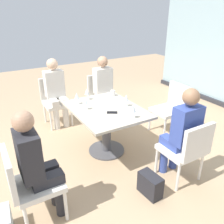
# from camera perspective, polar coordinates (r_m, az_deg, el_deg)

# --- Properties ---
(ground_plane) EXTENTS (12.00, 12.00, 0.00)m
(ground_plane) POSITION_cam_1_polar(r_m,az_deg,el_deg) (3.82, -1.31, -9.24)
(ground_plane) COLOR tan
(dining_table_main) EXTENTS (1.20, 0.94, 0.73)m
(dining_table_main) POSITION_cam_1_polar(r_m,az_deg,el_deg) (3.54, -1.40, -1.85)
(dining_table_main) COLOR #BCB29E
(dining_table_main) RESTS_ON ground_plane
(chair_far_right) EXTENTS (0.50, 0.46, 0.87)m
(chair_far_right) POSITION_cam_1_polar(r_m,az_deg,el_deg) (3.10, 17.54, -8.35)
(chair_far_right) COLOR silver
(chair_far_right) RESTS_ON ground_plane
(chair_front_right) EXTENTS (0.46, 0.50, 0.87)m
(chair_front_right) POSITION_cam_1_polar(r_m,az_deg,el_deg) (2.61, -19.56, -15.51)
(chair_front_right) COLOR silver
(chair_front_right) RESTS_ON ground_plane
(chair_side_end) EXTENTS (0.50, 0.46, 0.87)m
(chair_side_end) POSITION_cam_1_polar(r_m,az_deg,el_deg) (4.63, -13.56, 3.23)
(chair_side_end) COLOR silver
(chair_side_end) RESTS_ON ground_plane
(chair_far_left) EXTENTS (0.50, 0.46, 0.87)m
(chair_far_left) POSITION_cam_1_polar(r_m,az_deg,el_deg) (4.69, -2.44, 4.21)
(chair_far_left) COLOR silver
(chair_far_left) RESTS_ON ground_plane
(chair_near_window) EXTENTS (0.46, 0.51, 0.87)m
(chair_near_window) POSITION_cam_1_polar(r_m,az_deg,el_deg) (4.29, 14.10, 1.50)
(chair_near_window) COLOR silver
(chair_near_window) RESTS_ON ground_plane
(person_far_right) EXTENTS (0.39, 0.34, 1.26)m
(person_far_right) POSITION_cam_1_polar(r_m,az_deg,el_deg) (3.06, 16.54, -4.23)
(person_far_right) COLOR #384C9E
(person_far_right) RESTS_ON ground_plane
(person_front_right) EXTENTS (0.34, 0.39, 1.26)m
(person_front_right) POSITION_cam_1_polar(r_m,az_deg,el_deg) (2.50, -17.75, -11.30)
(person_front_right) COLOR #28282D
(person_front_right) RESTS_ON ground_plane
(person_side_end) EXTENTS (0.39, 0.34, 1.26)m
(person_side_end) POSITION_cam_1_polar(r_m,az_deg,el_deg) (4.46, -13.39, 5.24)
(person_side_end) COLOR silver
(person_side_end) RESTS_ON ground_plane
(person_far_left) EXTENTS (0.39, 0.34, 1.26)m
(person_far_left) POSITION_cam_1_polar(r_m,az_deg,el_deg) (4.53, -1.84, 6.21)
(person_far_left) COLOR silver
(person_far_left) RESTS_ON ground_plane
(wine_glass_0) EXTENTS (0.07, 0.07, 0.18)m
(wine_glass_0) POSITION_cam_1_polar(r_m,az_deg,el_deg) (3.40, -6.50, 2.65)
(wine_glass_0) COLOR silver
(wine_glass_0) RESTS_ON dining_table_main
(wine_glass_1) EXTENTS (0.07, 0.07, 0.18)m
(wine_glass_1) POSITION_cam_1_polar(r_m,az_deg,el_deg) (3.50, 3.41, 3.41)
(wine_glass_1) COLOR silver
(wine_glass_1) RESTS_ON dining_table_main
(wine_glass_2) EXTENTS (0.07, 0.07, 0.18)m
(wine_glass_2) POSITION_cam_1_polar(r_m,az_deg,el_deg) (3.77, -6.08, 4.84)
(wine_glass_2) COLOR silver
(wine_glass_2) RESTS_ON dining_table_main
(wine_glass_3) EXTENTS (0.07, 0.07, 0.18)m
(wine_glass_3) POSITION_cam_1_polar(r_m,az_deg,el_deg) (3.13, 5.13, 0.74)
(wine_glass_3) COLOR silver
(wine_glass_3) RESTS_ON dining_table_main
(wine_glass_4) EXTENTS (0.07, 0.07, 0.18)m
(wine_glass_4) POSITION_cam_1_polar(r_m,az_deg,el_deg) (3.61, -8.48, 3.83)
(wine_glass_4) COLOR silver
(wine_glass_4) RESTS_ON dining_table_main
(coffee_cup) EXTENTS (0.08, 0.08, 0.09)m
(coffee_cup) POSITION_cam_1_polar(r_m,az_deg,el_deg) (3.94, 0.21, 4.55)
(coffee_cup) COLOR white
(coffee_cup) RESTS_ON dining_table_main
(cell_phone_on_table) EXTENTS (0.14, 0.16, 0.01)m
(cell_phone_on_table) POSITION_cam_1_polar(r_m,az_deg,el_deg) (3.32, -0.05, -0.12)
(cell_phone_on_table) COLOR black
(cell_phone_on_table) RESTS_ON dining_table_main
(handbag_0) EXTENTS (0.31, 0.18, 0.28)m
(handbag_0) POSITION_cam_1_polar(r_m,az_deg,el_deg) (3.01, 9.17, -16.91)
(handbag_0) COLOR #232328
(handbag_0) RESTS_ON ground_plane
(handbag_1) EXTENTS (0.31, 0.18, 0.28)m
(handbag_1) POSITION_cam_1_polar(r_m,az_deg,el_deg) (2.80, -24.65, -23.36)
(handbag_1) COLOR silver
(handbag_1) RESTS_ON ground_plane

